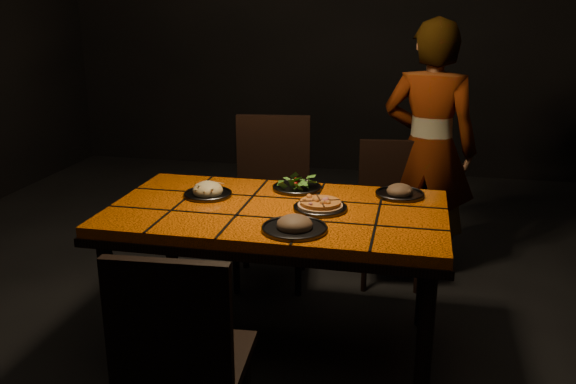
% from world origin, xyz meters
% --- Properties ---
extents(room_shell, '(6.04, 7.04, 3.08)m').
position_xyz_m(room_shell, '(0.00, 0.00, 1.50)').
color(room_shell, black).
rests_on(room_shell, ground).
extents(dining_table, '(1.62, 0.92, 0.75)m').
position_xyz_m(dining_table, '(0.00, 0.00, 0.67)').
color(dining_table, '#FE6808').
rests_on(dining_table, ground).
extents(chair_near, '(0.45, 0.45, 0.93)m').
position_xyz_m(chair_near, '(-0.11, -0.98, 0.53)').
color(chair_near, black).
rests_on(chair_near, ground).
extents(chair_far_left, '(0.52, 0.52, 1.02)m').
position_xyz_m(chair_far_left, '(-0.23, 0.83, 0.58)').
color(chair_far_left, black).
rests_on(chair_far_left, ground).
extents(chair_far_right, '(0.44, 0.44, 0.87)m').
position_xyz_m(chair_far_right, '(0.50, 0.97, 0.50)').
color(chair_far_right, black).
rests_on(chair_far_right, ground).
extents(diner, '(0.65, 0.49, 1.61)m').
position_xyz_m(diner, '(0.71, 1.13, 0.81)').
color(diner, brown).
rests_on(diner, ground).
extents(plate_pizza, '(0.28, 0.28, 0.04)m').
position_xyz_m(plate_pizza, '(0.21, 0.01, 0.77)').
color(plate_pizza, '#353439').
rests_on(plate_pizza, dining_table).
extents(plate_pasta, '(0.25, 0.25, 0.08)m').
position_xyz_m(plate_pasta, '(-0.39, 0.10, 0.77)').
color(plate_pasta, '#353439').
rests_on(plate_pasta, dining_table).
extents(plate_salad, '(0.26, 0.26, 0.07)m').
position_xyz_m(plate_salad, '(0.04, 0.31, 0.78)').
color(plate_salad, '#353439').
rests_on(plate_salad, dining_table).
extents(plate_mushroom_a, '(0.29, 0.29, 0.09)m').
position_xyz_m(plate_mushroom_a, '(0.14, -0.28, 0.77)').
color(plate_mushroom_a, '#353439').
rests_on(plate_mushroom_a, dining_table).
extents(plate_mushroom_b, '(0.25, 0.25, 0.08)m').
position_xyz_m(plate_mushroom_b, '(0.57, 0.31, 0.77)').
color(plate_mushroom_b, '#353439').
rests_on(plate_mushroom_b, dining_table).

